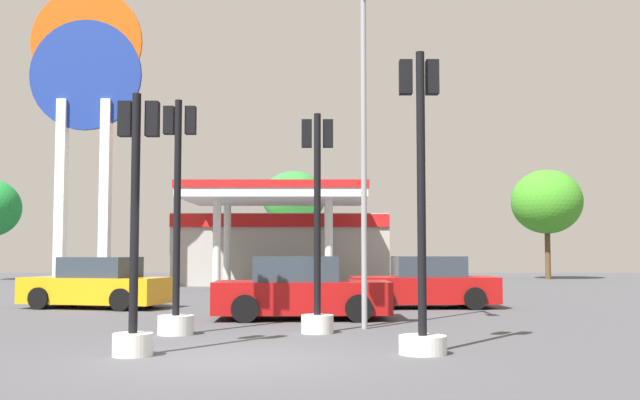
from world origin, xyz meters
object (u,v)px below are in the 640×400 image
station_pole_sign (87,94)px  traffic_signal_0 (319,251)px  car_3 (302,291)px  traffic_signal_1 (179,254)px  tree_1 (295,198)px  tree_2 (549,202)px  car_2 (98,285)px  car_0 (426,284)px  corner_streetlamp (366,124)px  traffic_signal_2 (423,247)px  traffic_signal_3 (137,255)px

station_pole_sign → traffic_signal_0: 20.28m
car_3 → traffic_signal_1: size_ratio=0.92×
tree_1 → tree_2: size_ratio=0.94×
car_2 → car_3: size_ratio=1.02×
station_pole_sign → car_0: 17.97m
traffic_signal_1 → tree_1: bearing=86.9°
tree_1 → corner_streetlamp: (2.38, -25.11, -0.18)m
station_pole_sign → car_3: 18.08m
traffic_signal_2 → tree_2: bearing=69.8°
tree_2 → corner_streetlamp: (-12.31, -27.83, -0.14)m
car_2 → traffic_signal_0: (6.41, -6.55, 0.98)m
corner_streetlamp → traffic_signal_0: bearing=-149.0°
car_3 → tree_1: tree_1 is taller
traffic_signal_3 → traffic_signal_1: bearing=88.1°
station_pole_sign → corner_streetlamp: size_ratio=1.78×
car_2 → car_3: (6.00, -3.50, 0.02)m
traffic_signal_2 → traffic_signal_0: bearing=118.9°
car_3 → traffic_signal_3: size_ratio=1.03×
traffic_signal_2 → corner_streetlamp: bearing=100.8°
car_0 → traffic_signal_0: size_ratio=0.96×
traffic_signal_1 → traffic_signal_3: size_ratio=1.12×
traffic_signal_1 → tree_2: tree_2 is taller
station_pole_sign → traffic_signal_3: (7.07, -19.62, -6.76)m
traffic_signal_2 → traffic_signal_3: traffic_signal_2 is taller
car_0 → car_3: size_ratio=0.99×
car_0 → traffic_signal_1: traffic_signal_1 is taller
traffic_signal_0 → traffic_signal_1: bearing=-174.5°
traffic_signal_3 → corner_streetlamp: size_ratio=0.57×
station_pole_sign → tree_1: 13.26m
tree_1 → tree_2: 14.94m
car_2 → traffic_signal_2: size_ratio=0.90×
tree_1 → car_3: bearing=-87.5°
station_pole_sign → car_0: bearing=-36.6°
station_pole_sign → traffic_signal_1: 19.32m
car_0 → tree_1: bearing=103.2°
car_0 → station_pole_sign: bearing=143.4°
car_3 → tree_2: 29.11m
traffic_signal_3 → traffic_signal_2: bearing=2.5°
station_pole_sign → traffic_signal_0: bearing=-58.6°
traffic_signal_0 → traffic_signal_2: 3.51m
tree_2 → car_2: bearing=-132.0°
traffic_signal_0 → traffic_signal_3: (-2.89, -3.27, -0.05)m
traffic_signal_2 → traffic_signal_3: size_ratio=1.18×
corner_streetlamp → car_2: bearing=141.2°
car_2 → tree_1: 20.19m
station_pole_sign → car_2: station_pole_sign is taller
traffic_signal_0 → tree_1: bearing=93.1°
traffic_signal_1 → tree_1: 26.19m
traffic_signal_1 → car_2: bearing=117.9°
station_pole_sign → tree_2: 26.50m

